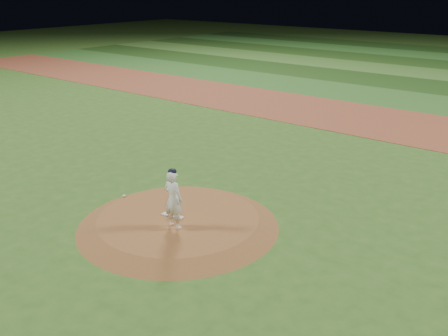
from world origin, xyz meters
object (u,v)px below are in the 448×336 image
Objects in this scene: pitching_rubber at (173,216)px; pitcher_on_mound at (173,199)px; pitchers_mound at (178,221)px; rosin_bag at (124,196)px.

pitching_rubber is 0.39× the size of pitcher_on_mound.
pitcher_on_mound is (0.33, -0.49, 0.93)m from pitchers_mound.
rosin_bag is 2.71m from pitcher_on_mound.
rosin_bag is (-2.07, 0.06, 0.02)m from pitching_rubber.
rosin_bag reaches higher than pitchers_mound.
pitcher_on_mound is (0.48, -0.43, 0.79)m from pitching_rubber.
pitcher_on_mound reaches higher than pitchers_mound.
rosin_bag reaches higher than pitching_rubber.
pitcher_on_mound reaches higher than rosin_bag.
pitchers_mound is at bearing 0.15° from rosin_bag.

